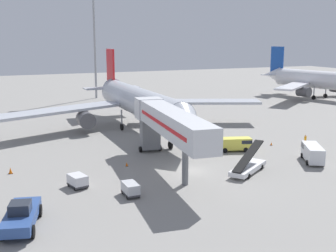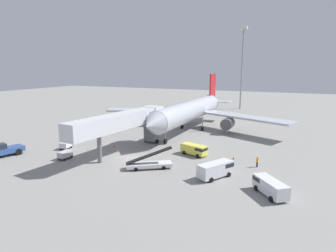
{
  "view_description": "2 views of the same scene",
  "coord_description": "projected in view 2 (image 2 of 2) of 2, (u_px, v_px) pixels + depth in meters",
  "views": [
    {
      "loc": [
        -22.69,
        -45.26,
        15.68
      ],
      "look_at": [
        4.35,
        16.3,
        2.11
      ],
      "focal_mm": 47.04,
      "sensor_mm": 36.0,
      "label": 1
    },
    {
      "loc": [
        25.92,
        -40.45,
        15.21
      ],
      "look_at": [
        1.39,
        13.54,
        3.1
      ],
      "focal_mm": 30.77,
      "sensor_mm": 36.0,
      "label": 2
    }
  ],
  "objects": [
    {
      "name": "baggage_cart_mid_left",
      "position": [
        65.0,
        155.0,
        48.57
      ],
      "size": [
        1.33,
        2.37,
        1.34
      ],
      "color": "#38383D",
      "rests_on": "ground"
    },
    {
      "name": "jet_bridge",
      "position": [
        125.0,
        122.0,
        51.25
      ],
      "size": [
        5.89,
        23.4,
        7.45
      ],
      "color": "silver",
      "rests_on": "ground"
    },
    {
      "name": "safety_cone_alpha",
      "position": [
        71.0,
        135.0,
        64.17
      ],
      "size": [
        0.49,
        0.49,
        0.74
      ],
      "color": "black",
      "rests_on": "ground"
    },
    {
      "name": "airplane_at_gate",
      "position": [
        192.0,
        111.0,
        70.06
      ],
      "size": [
        48.13,
        43.8,
        13.39
      ],
      "color": "#B7BCC6",
      "rests_on": "ground"
    },
    {
      "name": "ground_crew_worker_foreground",
      "position": [
        257.0,
        161.0,
        44.55
      ],
      "size": [
        0.45,
        0.45,
        1.73
      ],
      "color": "#1E2333",
      "rests_on": "ground"
    },
    {
      "name": "safety_cone_charlie",
      "position": [
        114.0,
        145.0,
        56.43
      ],
      "size": [
        0.34,
        0.34,
        0.53
      ],
      "color": "black",
      "rests_on": "ground"
    },
    {
      "name": "safety_cone_bravo",
      "position": [
        233.0,
        158.0,
        48.58
      ],
      "size": [
        0.33,
        0.33,
        0.51
      ],
      "color": "black",
      "rests_on": "ground"
    },
    {
      "name": "service_van_outer_right",
      "position": [
        195.0,
        149.0,
        50.57
      ],
      "size": [
        5.08,
        3.17,
        1.87
      ],
      "color": "#E5DB4C",
      "rests_on": "ground"
    },
    {
      "name": "service_van_far_left",
      "position": [
        270.0,
        186.0,
        34.84
      ],
      "size": [
        4.67,
        5.15,
        1.92
      ],
      "color": "silver",
      "rests_on": "ground"
    },
    {
      "name": "pushback_tug",
      "position": [
        2.0,
        151.0,
        49.73
      ],
      "size": [
        4.08,
        7.21,
        2.34
      ],
      "color": "#2D4C8E",
      "rests_on": "ground"
    },
    {
      "name": "ground_plane",
      "position": [
        128.0,
        157.0,
        49.63
      ],
      "size": [
        300.0,
        300.0,
        0.0
      ],
      "primitive_type": "plane",
      "color": "gray"
    },
    {
      "name": "belt_loader_truck",
      "position": [
        149.0,
        164.0,
        43.95
      ],
      "size": [
        6.87,
        5.53,
        3.29
      ],
      "color": "white",
      "rests_on": "ground"
    },
    {
      "name": "apron_light_mast",
      "position": [
        243.0,
        54.0,
        103.49
      ],
      "size": [
        2.4,
        2.4,
        29.5
      ],
      "color": "#93969B",
      "rests_on": "ground"
    },
    {
      "name": "service_van_mid_right",
      "position": [
        216.0,
        169.0,
        40.36
      ],
      "size": [
        4.37,
        5.72,
        2.15
      ],
      "color": "silver",
      "rests_on": "ground"
    },
    {
      "name": "baggage_cart_rear_right",
      "position": [
        66.0,
        145.0,
        54.51
      ],
      "size": [
        1.97,
        2.56,
        1.37
      ],
      "color": "#38383D",
      "rests_on": "ground"
    }
  ]
}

